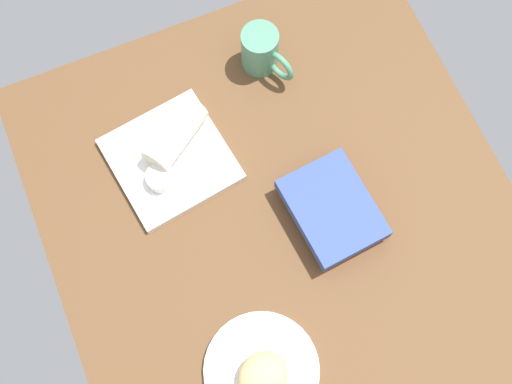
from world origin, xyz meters
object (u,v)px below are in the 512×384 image
at_px(breakfast_wrap, 175,134).
at_px(coffee_mug, 262,51).
at_px(scone_pastry, 263,376).
at_px(square_plate, 171,159).
at_px(book_stack, 334,210).
at_px(sauce_cup, 160,178).
at_px(round_plate, 262,370).

bearing_deg(breakfast_wrap, coffee_mug, -100.51).
relative_size(scone_pastry, square_plate, 0.42).
relative_size(breakfast_wrap, book_stack, 0.70).
bearing_deg(coffee_mug, sauce_cup, -59.23).
relative_size(scone_pastry, sauce_cup, 1.69).
relative_size(square_plate, breakfast_wrap, 1.54).
xyz_separation_m(round_plate, book_stack, (-0.22, 0.24, 0.02)).
bearing_deg(coffee_mug, breakfast_wrap, -65.87).
bearing_deg(coffee_mug, round_plate, -22.89).
height_order(round_plate, sauce_cup, sauce_cup).
bearing_deg(book_stack, round_plate, -47.90).
distance_m(round_plate, coffee_mug, 0.63).
distance_m(book_stack, coffee_mug, 0.36).
bearing_deg(breakfast_wrap, scone_pastry, 143.09).
height_order(breakfast_wrap, book_stack, breakfast_wrap).
xyz_separation_m(scone_pastry, sauce_cup, (-0.42, -0.04, -0.01)).
height_order(square_plate, breakfast_wrap, breakfast_wrap).
bearing_deg(book_stack, breakfast_wrap, -138.68).
xyz_separation_m(round_plate, square_plate, (-0.45, -0.01, 0.00)).
bearing_deg(scone_pastry, book_stack, 133.40).
distance_m(scone_pastry, coffee_mug, 0.64).
bearing_deg(book_stack, sauce_cup, -123.60).
xyz_separation_m(square_plate, book_stack, (0.23, 0.25, 0.02)).
distance_m(square_plate, breakfast_wrap, 0.06).
relative_size(square_plate, sauce_cup, 4.00).
bearing_deg(scone_pastry, sauce_cup, -174.71).
relative_size(breakfast_wrap, coffee_mug, 1.16).
distance_m(scone_pastry, breakfast_wrap, 0.49).
xyz_separation_m(sauce_cup, book_stack, (0.19, 0.29, -0.00)).
bearing_deg(square_plate, breakfast_wrap, 139.48).
bearing_deg(round_plate, square_plate, -178.82).
bearing_deg(square_plate, book_stack, 48.00).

